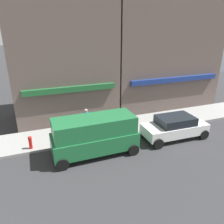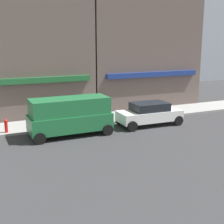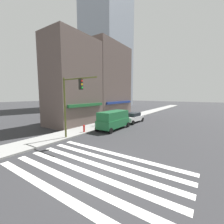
% 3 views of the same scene
% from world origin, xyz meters
% --- Properties ---
extents(storefront_row, '(17.86, 5.30, 13.95)m').
position_xyz_m(storefront_row, '(14.16, 11.50, 6.70)').
color(storefront_row, brown).
rests_on(storefront_row, ground_plane).
extents(van_green, '(5.02, 2.22, 2.34)m').
position_xyz_m(van_green, '(9.42, 4.70, 1.29)').
color(van_green, '#1E6638').
rests_on(van_green, ground_plane).
extents(sedan_white, '(4.45, 2.02, 1.59)m').
position_xyz_m(sedan_white, '(15.08, 4.70, 0.84)').
color(sedan_white, white).
rests_on(sedan_white, ground_plane).
extents(pedestrian_blue_shirt, '(0.32, 0.32, 1.77)m').
position_xyz_m(pedestrian_blue_shirt, '(9.60, 7.37, 1.07)').
color(pedestrian_blue_shirt, '#23232D').
rests_on(pedestrian_blue_shirt, sidewalk_left).
extents(fire_hydrant, '(0.24, 0.24, 0.84)m').
position_xyz_m(fire_hydrant, '(5.80, 6.40, 0.61)').
color(fire_hydrant, red).
rests_on(fire_hydrant, sidewalk_left).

